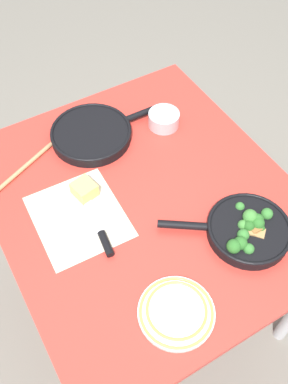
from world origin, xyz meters
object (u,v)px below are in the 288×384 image
(grater_knife, at_px, (100,230))
(prep_bowl_steel, at_px, (164,119))
(wooden_spoon, at_px, (47,148))
(skillet_broccoli, at_px, (247,230))
(cheese_block, at_px, (84,189))
(skillet_eggs, at_px, (92,134))
(dinner_plate_stack, at_px, (176,312))

(grater_knife, distance_m, prep_bowl_steel, 0.51)
(wooden_spoon, bearing_deg, grater_knife, -112.97)
(skillet_broccoli, distance_m, grater_knife, 0.45)
(cheese_block, bearing_deg, skillet_eggs, -31.58)
(skillet_eggs, height_order, prep_bowl_steel, prep_bowl_steel)
(grater_knife, bearing_deg, wooden_spoon, 8.69)
(grater_knife, bearing_deg, prep_bowl_steel, -46.93)
(skillet_eggs, xyz_separation_m, prep_bowl_steel, (-0.07, -0.26, 0.01))
(prep_bowl_steel, bearing_deg, skillet_eggs, 74.34)
(dinner_plate_stack, bearing_deg, prep_bowl_steel, -29.29)
(skillet_broccoli, xyz_separation_m, skillet_eggs, (0.61, 0.22, -0.01))
(skillet_eggs, distance_m, wooden_spoon, 0.17)
(prep_bowl_steel, bearing_deg, skillet_broccoli, 176.17)
(grater_knife, height_order, cheese_block, cheese_block)
(skillet_broccoli, relative_size, cheese_block, 4.37)
(skillet_eggs, relative_size, prep_bowl_steel, 3.59)
(cheese_block, bearing_deg, skillet_broccoli, -137.34)
(grater_knife, relative_size, dinner_plate_stack, 1.33)
(skillet_broccoli, xyz_separation_m, cheese_block, (0.39, 0.36, -0.00))
(skillet_broccoli, xyz_separation_m, prep_bowl_steel, (0.53, -0.04, 0.00))
(skillet_broccoli, distance_m, cheese_block, 0.53)
(skillet_eggs, height_order, dinner_plate_stack, skillet_eggs)
(dinner_plate_stack, relative_size, prep_bowl_steel, 1.84)
(skillet_eggs, bearing_deg, cheese_block, -121.19)
(wooden_spoon, bearing_deg, prep_bowl_steel, -37.82)
(wooden_spoon, distance_m, dinner_plate_stack, 0.74)
(cheese_block, relative_size, prep_bowl_steel, 0.72)
(grater_knife, bearing_deg, cheese_block, -0.86)
(skillet_broccoli, distance_m, skillet_eggs, 0.65)
(skillet_eggs, bearing_deg, dinner_plate_stack, -97.39)
(prep_bowl_steel, bearing_deg, dinner_plate_stack, 150.71)
(cheese_block, bearing_deg, wooden_spoon, 6.94)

